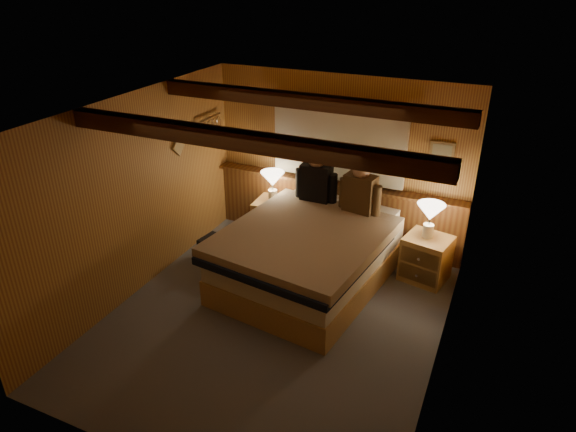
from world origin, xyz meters
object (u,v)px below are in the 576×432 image
Objects in this scene: bed at (308,255)px; lamp_right at (430,214)px; nightstand_left at (275,220)px; person_right at (360,191)px; person_left at (316,180)px; nightstand_right at (426,259)px; lamp_left at (273,181)px; duffel_bag at (221,251)px.

lamp_right is at bearing 36.69° from bed.
bed reaches higher than nightstand_left.
bed is at bearing -109.53° from person_right.
lamp_right reaches higher than nightstand_left.
person_left is at bearing -179.77° from person_right.
nightstand_right is 1.75m from person_left.
lamp_left is 2.23m from lamp_right.
lamp_right is 2.78m from duffel_bag.
person_left is at bearing 175.82° from lamp_right.
person_left is at bearing 48.58° from duffel_bag.
lamp_left is (-2.25, 0.20, 0.61)m from nightstand_right.
duffel_bag is (-2.57, -0.74, -0.74)m from lamp_right.
lamp_right is at bearing 8.61° from person_right.
duffel_bag is (-0.38, -0.90, -0.13)m from nightstand_left.
nightstand_right is 1.07× the size of duffel_bag.
nightstand_right reaches higher than duffel_bag.
person_right reaches higher than duffel_bag.
bed is at bearing -140.28° from nightstand_right.
person_left is (-1.54, 0.11, 0.15)m from lamp_right.
nightstand_right is at bearing -46.98° from lamp_right.
duffel_bag is (-1.03, -0.86, -0.89)m from person_left.
bed reaches higher than nightstand_right.
nightstand_right is (1.33, 0.70, -0.11)m from bed.
person_right reaches higher than lamp_left.
person_left reaches higher than bed.
lamp_left is 0.75× the size of duffel_bag.
nightstand_right is at bearing 35.40° from bed.
person_left is 1.22× the size of duffel_bag.
nightstand_left is 1.02× the size of duffel_bag.
nightstand_left is 1.50m from person_right.
bed is at bearing 9.64° from duffel_bag.
nightstand_left is 1.00m from person_left.
person_left reaches higher than nightstand_right.
person_right is at bearing -170.22° from nightstand_right.
lamp_left is at bearing 154.54° from nightstand_left.
nightstand_left is at bearing 75.78° from duffel_bag.
person_right is 1.20× the size of duffel_bag.
lamp_right is 0.62× the size of person_left.
lamp_right is at bearing 145.02° from nightstand_right.
lamp_left is 0.62× the size of person_right.
nightstand_left is at bearing -177.22° from person_right.
lamp_left is 1.34m from person_right.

